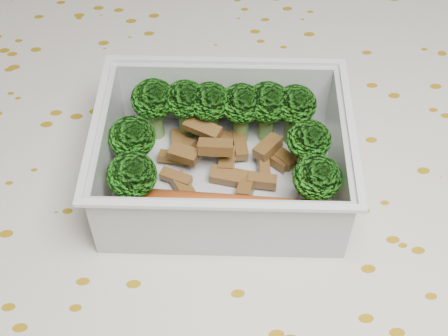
{
  "coord_description": "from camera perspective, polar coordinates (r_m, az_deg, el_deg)",
  "views": [
    {
      "loc": [
        -0.03,
        -0.28,
        1.11
      ],
      "look_at": [
        -0.01,
        -0.01,
        0.78
      ],
      "focal_mm": 50.0,
      "sensor_mm": 36.0,
      "label": 1
    }
  ],
  "objects": [
    {
      "name": "meat_pile",
      "position": [
        0.45,
        -0.06,
        1.06
      ],
      "size": [
        0.1,
        0.07,
        0.03
      ],
      "color": "brown",
      "rests_on": "lunch_container"
    },
    {
      "name": "broccoli_florets",
      "position": [
        0.44,
        -0.16,
        3.85
      ],
      "size": [
        0.15,
        0.11,
        0.05
      ],
      "color": "#608C3F",
      "rests_on": "lunch_container"
    },
    {
      "name": "tablecloth",
      "position": [
        0.49,
        1.06,
        -3.9
      ],
      "size": [
        1.46,
        0.96,
        0.19
      ],
      "color": "beige",
      "rests_on": "dining_table"
    },
    {
      "name": "dining_table",
      "position": [
        0.53,
        0.98,
        -7.13
      ],
      "size": [
        1.4,
        0.9,
        0.75
      ],
      "color": "brown",
      "rests_on": "ground"
    },
    {
      "name": "lunch_container",
      "position": [
        0.44,
        -0.11,
        0.39
      ],
      "size": [
        0.19,
        0.15,
        0.06
      ],
      "color": "silver",
      "rests_on": "tablecloth"
    },
    {
      "name": "sausage",
      "position": [
        0.42,
        0.28,
        -3.91
      ],
      "size": [
        0.15,
        0.04,
        0.02
      ],
      "color": "#AE4619",
      "rests_on": "lunch_container"
    }
  ]
}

